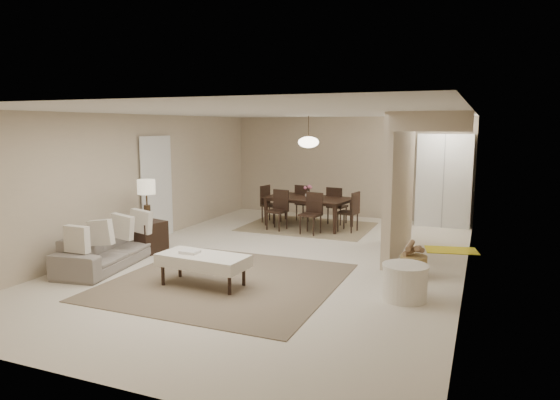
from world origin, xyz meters
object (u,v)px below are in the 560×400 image
at_px(ottoman_bench, 203,261).
at_px(side_table, 148,237).
at_px(round_pouf, 405,282).
at_px(pantry_cabinet, 444,180).
at_px(wicker_basket, 413,267).
at_px(dining_table, 308,212).
at_px(sofa, 108,249).

bearing_deg(ottoman_bench, side_table, 150.15).
xyz_separation_m(ottoman_bench, round_pouf, (2.76, 0.53, -0.14)).
xyz_separation_m(pantry_cabinet, round_pouf, (-0.06, -5.38, -0.81)).
bearing_deg(round_pouf, wicker_basket, 91.41).
relative_size(ottoman_bench, dining_table, 0.69).
xyz_separation_m(pantry_cabinet, sofa, (-4.80, -5.61, -0.76)).
bearing_deg(ottoman_bench, sofa, 175.38).
relative_size(ottoman_bench, side_table, 2.33).
bearing_deg(dining_table, ottoman_bench, -80.53).
relative_size(sofa, dining_table, 1.03).
height_order(sofa, side_table, sofa).
bearing_deg(dining_table, round_pouf, -46.13).
xyz_separation_m(pantry_cabinet, dining_table, (-2.82, -1.35, -0.71)).
relative_size(pantry_cabinet, wicker_basket, 5.22).
distance_m(sofa, wicker_basket, 4.89).
distance_m(pantry_cabinet, dining_table, 3.21).
bearing_deg(side_table, wicker_basket, 3.25).
height_order(sofa, ottoman_bench, sofa).
height_order(sofa, wicker_basket, sofa).
bearing_deg(wicker_basket, ottoman_bench, -150.31).
distance_m(pantry_cabinet, sofa, 7.42).
distance_m(ottoman_bench, dining_table, 4.56).
bearing_deg(ottoman_bench, pantry_cabinet, 68.48).
xyz_separation_m(ottoman_bench, side_table, (-1.93, 1.30, -0.09)).
bearing_deg(round_pouf, ottoman_bench, -169.16).
distance_m(pantry_cabinet, ottoman_bench, 6.58).
xyz_separation_m(pantry_cabinet, side_table, (-4.75, -4.61, -0.76)).
bearing_deg(side_table, pantry_cabinet, 44.16).
xyz_separation_m(side_table, round_pouf, (4.69, -0.77, -0.05)).
distance_m(ottoman_bench, round_pouf, 2.82).
height_order(pantry_cabinet, ottoman_bench, pantry_cabinet).
xyz_separation_m(sofa, round_pouf, (4.74, 0.23, -0.06)).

